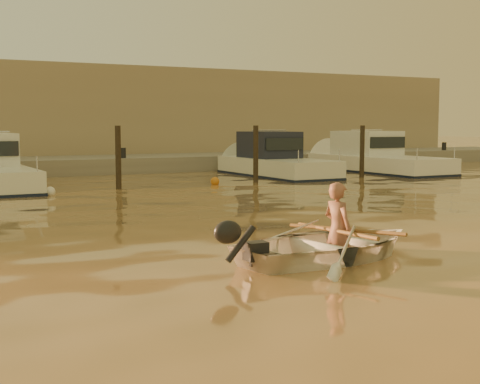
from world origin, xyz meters
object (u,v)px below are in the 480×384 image
person (338,230)px  waterfront_building (38,117)px  moored_boat_4 (277,160)px  moored_boat_5 (377,157)px  dinghy (333,244)px

person → waterfront_building: size_ratio=0.03×
moored_boat_4 → moored_boat_5: size_ratio=0.85×
moored_boat_5 → waterfront_building: bearing=137.6°
moored_boat_4 → waterfront_building: (-7.01, 11.00, 1.77)m
moored_boat_5 → waterfront_building: 16.42m
person → waterfront_building: 25.52m
dinghy → moored_boat_5: moored_boat_5 is taller
moored_boat_5 → moored_boat_4: bearing=180.0°
dinghy → moored_boat_4: bearing=-36.2°
moored_boat_5 → waterfront_building: waterfront_building is taller
dinghy → moored_boat_4: moored_boat_4 is taller
moored_boat_4 → moored_boat_5: 5.05m
person → moored_boat_5: 19.25m
waterfront_building → moored_boat_5: bearing=-42.4°
moored_boat_4 → moored_boat_5: (5.05, 0.00, 0.00)m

